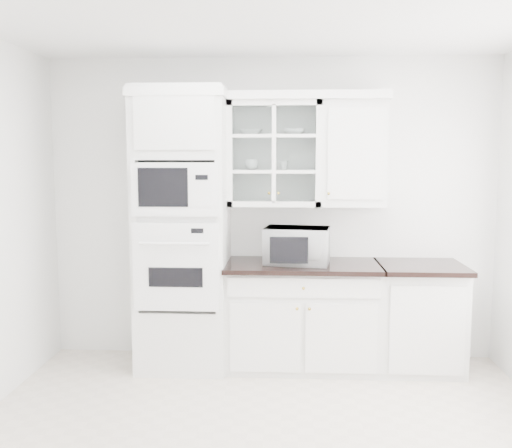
{
  "coord_description": "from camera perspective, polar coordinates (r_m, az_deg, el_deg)",
  "views": [
    {
      "loc": [
        0.15,
        -3.39,
        1.83
      ],
      "look_at": [
        -0.1,
        1.05,
        1.3
      ],
      "focal_mm": 40.0,
      "sensor_mm": 36.0,
      "label": 1
    }
  ],
  "objects": [
    {
      "name": "ground",
      "position": [
        3.85,
        0.67,
        -21.48
      ],
      "size": [
        4.0,
        3.5,
        0.01
      ],
      "primitive_type": "cube",
      "color": "beige",
      "rests_on": "ground"
    },
    {
      "name": "crown_molding",
      "position": [
        4.98,
        0.63,
        12.62
      ],
      "size": [
        2.14,
        0.38,
        0.07
      ],
      "primitive_type": "cube",
      "color": "white",
      "rests_on": "room_shell"
    },
    {
      "name": "cup_a",
      "position": [
        5.0,
        -0.41,
        5.95
      ],
      "size": [
        0.14,
        0.14,
        0.09
      ],
      "primitive_type": "imported",
      "rotation": [
        0.0,
        0.0,
        -0.18
      ],
      "color": "white",
      "rests_on": "upper_cabinet_glass"
    },
    {
      "name": "upper_cabinet_glass",
      "position": [
        4.98,
        1.85,
        7.02
      ],
      "size": [
        0.8,
        0.33,
        0.9
      ],
      "color": "silver",
      "rests_on": "room_shell"
    },
    {
      "name": "oven_column",
      "position": [
        4.93,
        -7.33,
        -0.6
      ],
      "size": [
        0.76,
        0.68,
        2.4
      ],
      "color": "silver",
      "rests_on": "ground"
    },
    {
      "name": "upper_cabinet_solid",
      "position": [
        5.01,
        9.65,
        6.93
      ],
      "size": [
        0.55,
        0.33,
        0.9
      ],
      "primitive_type": "cube",
      "color": "silver",
      "rests_on": "room_shell"
    },
    {
      "name": "countertop_microwave",
      "position": [
        4.87,
        4.16,
        -2.13
      ],
      "size": [
        0.59,
        0.52,
        0.31
      ],
      "primitive_type": "imported",
      "rotation": [
        0.0,
        0.0,
        3.0
      ],
      "color": "white",
      "rests_on": "base_cabinet_run"
    },
    {
      "name": "cup_b",
      "position": [
        4.97,
        2.75,
        5.88
      ],
      "size": [
        0.11,
        0.11,
        0.08
      ],
      "primitive_type": "imported",
      "rotation": [
        0.0,
        0.0,
        0.33
      ],
      "color": "white",
      "rests_on": "upper_cabinet_glass"
    },
    {
      "name": "base_cabinet_run",
      "position": [
        5.03,
        4.63,
        -9.0
      ],
      "size": [
        1.32,
        0.67,
        0.92
      ],
      "color": "silver",
      "rests_on": "ground"
    },
    {
      "name": "extra_base_cabinet",
      "position": [
        5.15,
        15.95,
        -8.85
      ],
      "size": [
        0.72,
        0.67,
        0.92
      ],
      "color": "silver",
      "rests_on": "ground"
    },
    {
      "name": "bowl_b",
      "position": [
        4.96,
        3.87,
        9.18
      ],
      "size": [
        0.21,
        0.21,
        0.06
      ],
      "primitive_type": "imported",
      "rotation": [
        0.0,
        0.0,
        0.2
      ],
      "color": "white",
      "rests_on": "upper_cabinet_glass"
    },
    {
      "name": "room_shell",
      "position": [
        3.82,
        0.99,
        6.04
      ],
      "size": [
        4.0,
        3.5,
        2.7
      ],
      "color": "white",
      "rests_on": "ground"
    },
    {
      "name": "bowl_a",
      "position": [
        5.0,
        -0.51,
        9.15
      ],
      "size": [
        0.21,
        0.21,
        0.05
      ],
      "primitive_type": "imported",
      "rotation": [
        0.0,
        0.0,
        -0.02
      ],
      "color": "white",
      "rests_on": "upper_cabinet_glass"
    }
  ]
}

